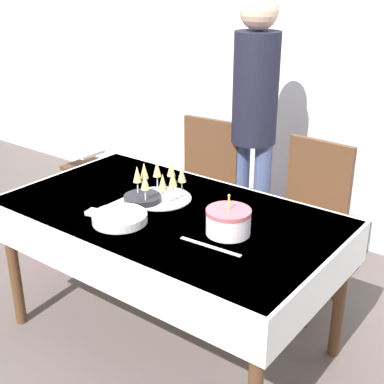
% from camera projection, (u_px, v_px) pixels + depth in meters
% --- Properties ---
extents(ground_plane, '(12.00, 12.00, 0.00)m').
position_uv_depth(ground_plane, '(171.00, 337.00, 2.93)').
color(ground_plane, '#564C47').
extents(wall_back, '(8.00, 0.05, 2.70)m').
position_uv_depth(wall_back, '(320.00, 51.00, 3.59)').
color(wall_back, silver).
rests_on(wall_back, ground_plane).
extents(dining_table, '(1.68, 0.97, 0.76)m').
position_uv_depth(dining_table, '(169.00, 229.00, 2.67)').
color(dining_table, white).
rests_on(dining_table, ground_plane).
extents(dining_chair_far_left, '(0.45, 0.45, 0.97)m').
position_uv_depth(dining_chair_far_left, '(202.00, 187.00, 3.52)').
color(dining_chair_far_left, '#51331E').
rests_on(dining_chair_far_left, ground_plane).
extents(dining_chair_far_right, '(0.44, 0.44, 0.97)m').
position_uv_depth(dining_chair_far_right, '(307.00, 217.00, 3.10)').
color(dining_chair_far_right, '#51331E').
rests_on(dining_chair_far_right, ground_plane).
extents(birthday_cake, '(0.20, 0.20, 0.19)m').
position_uv_depth(birthday_cake, '(228.00, 222.00, 2.38)').
color(birthday_cake, white).
rests_on(birthday_cake, dining_table).
extents(champagne_tray, '(0.32, 0.32, 0.18)m').
position_uv_depth(champagne_tray, '(160.00, 183.00, 2.72)').
color(champagne_tray, silver).
rests_on(champagne_tray, dining_table).
extents(plate_stack_main, '(0.26, 0.26, 0.04)m').
position_uv_depth(plate_stack_main, '(120.00, 218.00, 2.50)').
color(plate_stack_main, white).
rests_on(plate_stack_main, dining_table).
extents(plate_stack_dessert, '(0.19, 0.19, 0.03)m').
position_uv_depth(plate_stack_dessert, '(142.00, 199.00, 2.72)').
color(plate_stack_dessert, black).
rests_on(plate_stack_dessert, dining_table).
extents(cake_knife, '(0.30, 0.04, 0.00)m').
position_uv_depth(cake_knife, '(210.00, 247.00, 2.29)').
color(cake_knife, silver).
rests_on(cake_knife, dining_table).
extents(fork_pile, '(0.18, 0.09, 0.02)m').
position_uv_depth(fork_pile, '(102.00, 215.00, 2.56)').
color(fork_pile, silver).
rests_on(fork_pile, dining_table).
extents(napkin_pile, '(0.15, 0.15, 0.01)m').
position_uv_depth(napkin_pile, '(123.00, 207.00, 2.65)').
color(napkin_pile, white).
rests_on(napkin_pile, dining_table).
extents(person_standing, '(0.28, 0.28, 1.76)m').
position_uv_depth(person_standing, '(255.00, 108.00, 3.28)').
color(person_standing, '#3F4C72').
rests_on(person_standing, ground_plane).
extents(high_chair, '(0.33, 0.35, 0.71)m').
position_uv_depth(high_chair, '(89.00, 176.00, 3.84)').
color(high_chair, '#51331E').
rests_on(high_chair, ground_plane).
extents(gift_bag, '(0.22, 0.13, 0.22)m').
position_uv_depth(gift_bag, '(57.00, 242.00, 3.70)').
color(gift_bag, '#E559B2').
rests_on(gift_bag, ground_plane).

